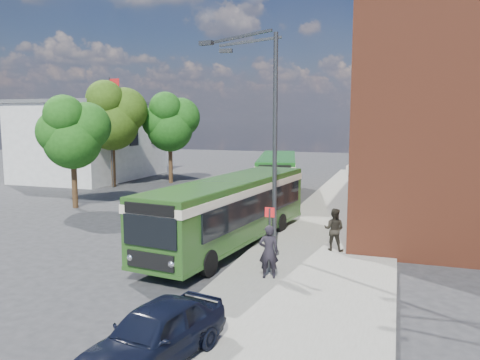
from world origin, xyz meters
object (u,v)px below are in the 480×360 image
(street_lamp, at_px, (266,141))
(parked_car, at_px, (155,333))
(bus_rear, at_px, (277,172))
(bus_front, at_px, (231,206))

(street_lamp, distance_m, parked_car, 10.00)
(bus_rear, relative_size, parked_car, 2.83)
(bus_front, relative_size, bus_rear, 1.07)
(street_lamp, bearing_deg, bus_front, 148.54)
(street_lamp, height_order, bus_rear, street_lamp)
(parked_car, bearing_deg, bus_rear, 109.64)
(bus_front, xyz_separation_m, parked_car, (1.89, -10.36, -1.00))
(bus_front, height_order, parked_car, bus_front)
(bus_rear, bearing_deg, parked_car, -82.40)
(bus_rear, bearing_deg, bus_front, -84.51)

